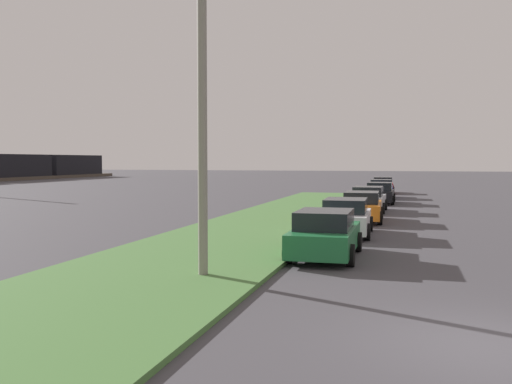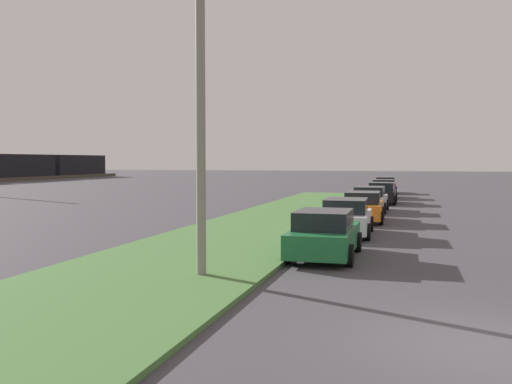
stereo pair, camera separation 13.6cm
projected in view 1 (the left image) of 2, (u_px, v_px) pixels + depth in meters
name	position (u px, v px, depth m)	size (l,w,h in m)	color
ground	(491.00, 348.00, 8.94)	(300.00, 300.00, 0.00)	#423F44
grass_median	(230.00, 240.00, 20.61)	(60.00, 6.00, 0.12)	#477238
parked_car_green	(325.00, 234.00, 17.20)	(4.32, 2.06, 1.47)	#1E6B38
parked_car_white	(346.00, 217.00, 22.36)	(4.35, 2.12, 1.47)	silver
parked_car_orange	(362.00, 207.00, 27.35)	(4.36, 2.14, 1.47)	orange
parked_car_silver	(368.00, 199.00, 32.65)	(4.32, 2.05, 1.47)	#B2B5BA
parked_car_black	(380.00, 193.00, 38.78)	(4.31, 2.03, 1.47)	black
parked_car_blue	(381.00, 189.00, 44.50)	(4.37, 2.16, 1.47)	#23389E
parked_car_red	(383.00, 185.00, 51.05)	(4.38, 2.17, 1.47)	red
streetlight	(215.00, 103.00, 13.72)	(0.82, 2.85, 7.50)	gray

